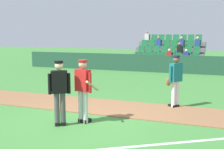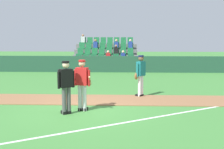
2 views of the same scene
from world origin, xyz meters
The scene contains 8 objects.
ground_plane centered at (0.00, 0.00, 0.00)m, with size 80.00×80.00×0.00m, color #42843A.
infield_dirt_path centered at (0.00, 1.78, 0.01)m, with size 28.00×2.03×0.03m, color #936642.
foul_line_chalk centered at (3.00, -0.50, 0.01)m, with size 12.00×0.10×0.01m, color white.
dugout_fence centered at (0.00, 11.39, 0.57)m, with size 20.00×0.16×1.15m, color #234C38.
stadium_bleachers centered at (0.01, 13.69, 0.75)m, with size 5.00×3.80×2.70m.
batter_red_jersey centered at (0.09, -0.04, 0.97)m, with size 0.61×0.80×1.76m.
umpire_home_plate centered at (-0.39, -0.49, 1.00)m, with size 0.53×0.46×1.76m.
runner_teal_jersey centered at (2.19, 2.56, 0.96)m, with size 0.51×0.55×1.76m.
Camera 2 is at (1.56, -10.48, 2.57)m, focal length 49.93 mm.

